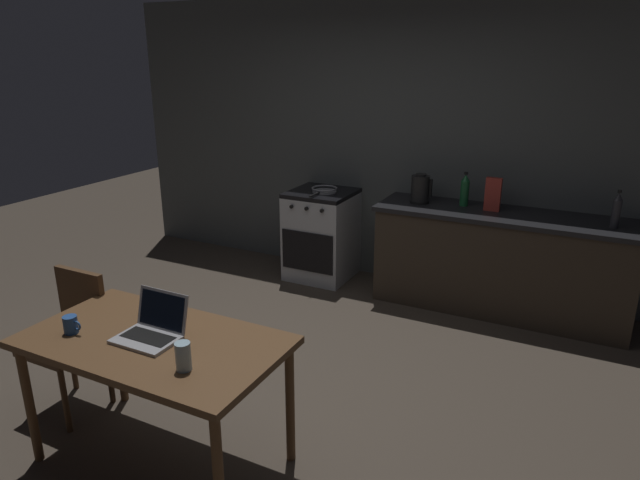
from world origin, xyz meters
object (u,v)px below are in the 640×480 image
Objects in this scene: dining_table at (154,351)px; electric_kettle at (420,189)px; bottle_b at (465,190)px; chair at (72,332)px; stove_oven at (321,234)px; frying_pan at (324,190)px; bottle at (617,210)px; cereal_box at (493,194)px; drinking_glass at (183,356)px; laptop at (151,330)px; coffee_mug at (71,325)px.

dining_table is 5.25× the size of electric_kettle.
chair is at bearing -122.90° from bottle_b.
stove_oven is 2.09× the size of frying_pan.
stove_oven is at bearing 88.86° from chair.
bottle reaches higher than dining_table.
electric_kettle is 0.63m from cereal_box.
cereal_box is at bearing -13.46° from bottle_b.
stove_oven is at bearing 104.65° from drinking_glass.
chair is 3.12× the size of cereal_box.
bottle is 1.03× the size of cereal_box.
drinking_glass reaches higher than stove_oven.
electric_kettle reaches higher than stove_oven.
bottle_b is at bearing 3.48° from stove_oven.
drinking_glass is at bearing -75.35° from stove_oven.
laptop is (0.84, -0.17, 0.29)m from chair.
frying_pan reaches higher than coffee_mug.
frying_pan is 1.48× the size of cereal_box.
chair reaches higher than dining_table.
dining_table is at bearing -112.32° from cereal_box.
frying_pan is 3.74× the size of coffee_mug.
laptop is at bearing -107.77° from bottle_b.
electric_kettle is at bearing 71.95° from coffee_mug.
frying_pan is at bearing -178.26° from electric_kettle.
dining_table is 0.47m from coffee_mug.
stove_oven is 2.96× the size of bottle_b.
bottle_b is at bearing 166.54° from cereal_box.
coffee_mug is 0.81× the size of drinking_glass.
laptop reaches higher than dining_table.
chair is 2.77× the size of laptop.
bottle reaches higher than coffee_mug.
bottle_b is at bearing 12.00° from electric_kettle.
frying_pan is at bearing -33.09° from stove_oven.
bottle reaches higher than stove_oven.
dining_table is 9.90× the size of drinking_glass.
bottle_b reaches higher than coffee_mug.
chair is at bearing -117.68° from electric_kettle.
stove_oven is at bearing 146.91° from frying_pan.
laptop is 1.22× the size of electric_kettle.
dining_table is at bearing 154.63° from drinking_glass.
dining_table is 0.40m from drinking_glass.
electric_kettle is (0.55, 2.82, 0.21)m from laptop.
stove_oven is 7.82× the size of coffee_mug.
cereal_box reaches higher than frying_pan.
cereal_box is 0.95× the size of bottle_b.
dining_table is 12.17× the size of coffee_mug.
cereal_box is (2.02, 2.67, 0.52)m from chair.
drinking_glass is 3.13m from cereal_box.
laptop reaches higher than frying_pan.
frying_pan is at bearing 104.04° from drinking_glass.
drinking_glass is (0.77, -0.02, 0.02)m from coffee_mug.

